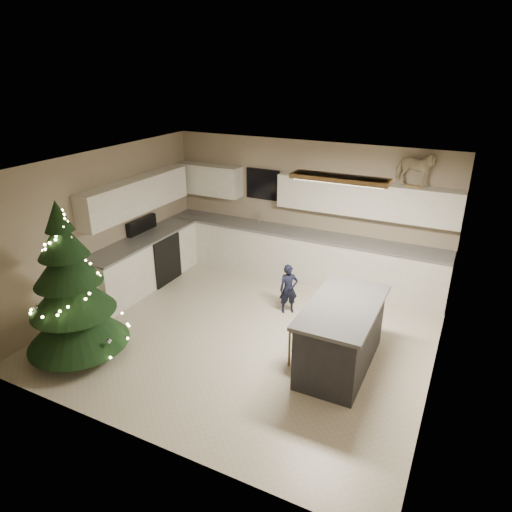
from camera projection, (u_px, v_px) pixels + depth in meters
name	position (u px, v px, depth m)	size (l,w,h in m)	color
ground_plane	(246.00, 331.00, 7.16)	(5.50, 5.50, 0.00)	#BDB3A6
room_shell	(247.00, 226.00, 6.47)	(5.52, 5.02, 2.61)	gray
cabinetry	(243.00, 243.00, 8.60)	(5.50, 3.20, 2.00)	white
island	(341.00, 335.00, 6.19)	(0.90, 1.70, 0.95)	black
bar_stool	(300.00, 337.00, 6.22)	(0.31, 0.31, 0.59)	brown
christmas_tree	(72.00, 296.00, 6.23)	(1.44, 1.39, 2.31)	#3F2816
toddler	(289.00, 289.00, 7.57)	(0.31, 0.20, 0.85)	black
rocking_horse	(415.00, 168.00, 7.40)	(0.71, 0.41, 0.59)	brown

